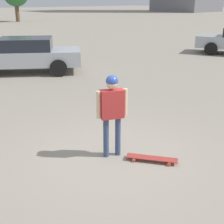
% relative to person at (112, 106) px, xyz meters
% --- Properties ---
extents(ground_plane, '(220.00, 220.00, 0.00)m').
position_rel_person_xyz_m(ground_plane, '(0.00, 0.00, -1.07)').
color(ground_plane, gray).
extents(person, '(0.58, 0.36, 1.67)m').
position_rel_person_xyz_m(person, '(0.00, 0.00, 0.00)').
color(person, '#38476B').
rests_on(person, ground_plane).
extents(skateboard, '(0.73, 0.92, 0.08)m').
position_rel_person_xyz_m(skateboard, '(-0.42, 0.70, -1.00)').
color(skateboard, '#A5332D').
rests_on(skateboard, ground_plane).
extents(car_parked_near, '(5.00, 4.22, 1.47)m').
position_rel_person_xyz_m(car_parked_near, '(-2.19, -8.18, -0.29)').
color(car_parked_near, '#ADB2B7').
rests_on(car_parked_near, ground_plane).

